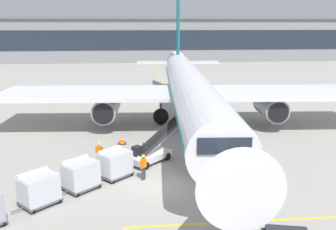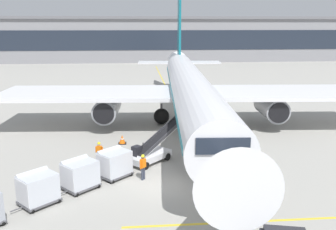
{
  "view_description": "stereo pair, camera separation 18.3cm",
  "coord_description": "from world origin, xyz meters",
  "views": [
    {
      "loc": [
        -1.65,
        -21.51,
        9.95
      ],
      "look_at": [
        0.9,
        5.67,
        3.21
      ],
      "focal_mm": 39.44,
      "sensor_mm": 36.0,
      "label": 1
    },
    {
      "loc": [
        -1.47,
        -21.53,
        9.95
      ],
      "look_at": [
        0.9,
        5.67,
        3.21
      ],
      "focal_mm": 39.44,
      "sensor_mm": 36.0,
      "label": 2
    }
  ],
  "objects": [
    {
      "name": "ground_plane",
      "position": [
        0.0,
        0.0,
        0.0
      ],
      "size": [
        600.0,
        600.0,
        0.0
      ],
      "primitive_type": "plane",
      "color": "#9E9B93"
    },
    {
      "name": "parked_airplane",
      "position": [
        3.7,
        13.78,
        3.84
      ],
      "size": [
        37.08,
        46.63,
        15.78
      ],
      "color": "white",
      "rests_on": "ground"
    },
    {
      "name": "belt_loader",
      "position": [
        -0.44,
        4.36,
        0.83
      ],
      "size": [
        4.69,
        4.71,
        2.78
      ],
      "color": "silver",
      "rests_on": "ground"
    },
    {
      "name": "baggage_cart_lead",
      "position": [
        -3.05,
        1.71,
        1.0
      ],
      "size": [
        2.55,
        2.54,
        1.91
      ],
      "color": "#515156",
      "rests_on": "ground"
    },
    {
      "name": "baggage_cart_second",
      "position": [
        -5.05,
        0.02,
        1.0
      ],
      "size": [
        2.55,
        2.54,
        1.91
      ],
      "color": "#515156",
      "rests_on": "ground"
    },
    {
      "name": "baggage_cart_third",
      "position": [
        -7.13,
        -1.8,
        1.0
      ],
      "size": [
        2.55,
        2.54,
        1.91
      ],
      "color": "#515156",
      "rests_on": "ground"
    },
    {
      "name": "ground_crew_by_loader",
      "position": [
        -1.14,
        1.07,
        1.0
      ],
      "size": [
        0.43,
        0.46,
        1.74
      ],
      "color": "#333847",
      "rests_on": "ground"
    },
    {
      "name": "ground_crew_by_carts",
      "position": [
        -4.22,
        3.97,
        1.0
      ],
      "size": [
        0.55,
        0.33,
        1.74
      ],
      "color": "#333847",
      "rests_on": "ground"
    },
    {
      "name": "safety_cone_engine_keepout",
      "position": [
        -2.76,
        8.77,
        0.37
      ],
      "size": [
        0.67,
        0.67,
        0.76
      ],
      "color": "black",
      "rests_on": "ground"
    },
    {
      "name": "apron_guidance_line_lead_in",
      "position": [
        3.38,
        12.9,
        0.0
      ],
      "size": [
        0.2,
        110.0,
        0.01
      ],
      "color": "yellow",
      "rests_on": "ground"
    },
    {
      "name": "apron_guidance_line_stop_bar",
      "position": [
        3.64,
        -4.75,
        0.0
      ],
      "size": [
        12.0,
        0.2,
        0.01
      ],
      "color": "yellow",
      "rests_on": "ground"
    },
    {
      "name": "terminal_building",
      "position": [
        -2.08,
        86.75,
        5.91
      ],
      "size": [
        123.51,
        22.04,
        11.93
      ],
      "color": "gray",
      "rests_on": "ground"
    }
  ]
}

